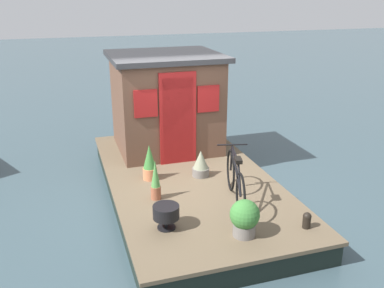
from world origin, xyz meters
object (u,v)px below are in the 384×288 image
bicycle (235,180)px  potted_plant_fern (156,181)px  charcoal_grill (166,213)px  mooring_bollard (307,220)px  potted_plant_rosemary (201,164)px  houseboat_cabin (166,102)px  potted_plant_mint (245,217)px  potted_plant_ivy (150,163)px

bicycle → potted_plant_fern: bicycle is taller
charcoal_grill → mooring_bollard: (-0.60, -1.92, -0.12)m
mooring_bollard → potted_plant_rosemary: bearing=21.7°
potted_plant_rosemary → charcoal_grill: 1.90m
houseboat_cabin → potted_plant_mint: 3.83m
bicycle → mooring_bollard: bicycle is taller
houseboat_cabin → charcoal_grill: size_ratio=5.88×
houseboat_cabin → potted_plant_ivy: houseboat_cabin is taller
potted_plant_rosemary → mooring_bollard: potted_plant_rosemary is taller
potted_plant_ivy → mooring_bollard: bearing=-142.5°
potted_plant_mint → bicycle: bearing=-15.4°
bicycle → potted_plant_ivy: bearing=40.4°
mooring_bollard → potted_plant_mint: bearing=84.8°
potted_plant_rosemary → houseboat_cabin: bearing=7.5°
potted_plant_mint → potted_plant_fern: (1.45, 0.92, 0.04)m
houseboat_cabin → potted_plant_ivy: size_ratio=3.45×
mooring_bollard → bicycle: bearing=33.6°
potted_plant_ivy → potted_plant_mint: bearing=-159.3°
potted_plant_fern → potted_plant_ivy: bearing=-5.2°
bicycle → mooring_bollard: bearing=-146.4°
potted_plant_mint → potted_plant_rosemary: bearing=-1.9°
houseboat_cabin → potted_plant_mint: (-3.75, -0.15, -0.74)m
houseboat_cabin → potted_plant_mint: size_ratio=4.18×
houseboat_cabin → charcoal_grill: 3.43m
bicycle → mooring_bollard: (-1.03, -0.68, -0.26)m
potted_plant_ivy → potted_plant_rosemary: size_ratio=1.33×
charcoal_grill → potted_plant_rosemary: bearing=-33.6°
potted_plant_rosemary → mooring_bollard: 2.35m
houseboat_cabin → bicycle: bearing=-171.8°
houseboat_cabin → charcoal_grill: houseboat_cabin is taller
potted_plant_mint → potted_plant_ivy: 2.39m
mooring_bollard → charcoal_grill: bearing=72.7°
bicycle → potted_plant_ivy: 1.71m
bicycle → potted_plant_fern: 1.28m
potted_plant_rosemary → mooring_bollard: size_ratio=2.02×
houseboat_cabin → potted_plant_fern: (-2.30, 0.77, -0.70)m
potted_plant_mint → mooring_bollard: 0.95m
bicycle → charcoal_grill: 1.32m
mooring_bollard → potted_plant_ivy: bearing=37.5°
potted_plant_rosemary → potted_plant_fern: bearing=123.2°
potted_plant_ivy → potted_plant_rosemary: bearing=-98.9°
potted_plant_rosemary → mooring_bollard: (-2.18, -0.87, -0.10)m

